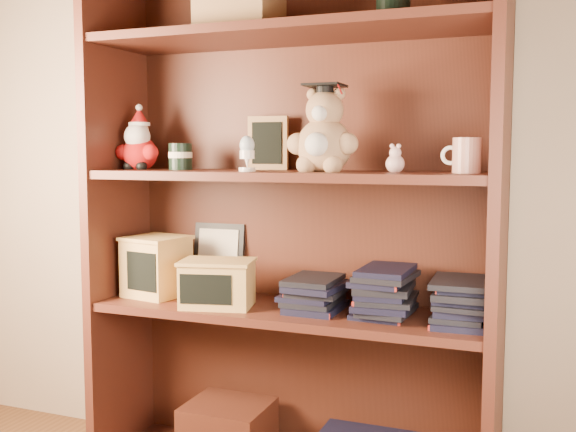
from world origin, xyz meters
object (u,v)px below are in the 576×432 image
at_px(grad_teddy_bear, 324,137).
at_px(teacher_mug, 466,155).
at_px(bookcase, 293,228).
at_px(treats_box, 156,266).

relative_size(grad_teddy_bear, teacher_mug, 2.41).
relative_size(bookcase, teacher_mug, 15.34).
distance_m(grad_teddy_bear, treats_box, 0.69).
distance_m(grad_teddy_bear, teacher_mug, 0.39).
xyz_separation_m(grad_teddy_bear, teacher_mug, (0.39, 0.01, -0.05)).
bearing_deg(bookcase, grad_teddy_bear, -27.27).
height_order(bookcase, grad_teddy_bear, bookcase).
xyz_separation_m(teacher_mug, treats_box, (-0.94, -0.00, -0.35)).
bearing_deg(treats_box, teacher_mug, 0.05).
bearing_deg(grad_teddy_bear, bookcase, 152.73).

